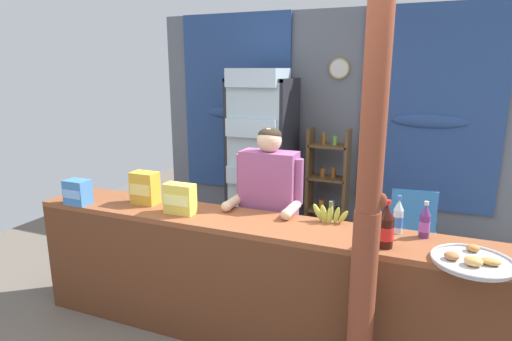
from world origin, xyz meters
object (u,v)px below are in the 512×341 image
object	(u,v)px
drink_fridge	(262,146)
snack_box_choco_powder	(145,188)
timber_post	(367,220)
bottle_shelf_rack	(328,182)
pastry_tray	(473,261)
snack_box_instant_noodle	(180,199)
stall_counter	(248,275)
soda_bottle_grape_soda	(425,222)
snack_box_biscuit	(78,192)
shopkeeper	(269,200)
soda_bottle_water	(398,217)
soda_bottle_cola	(386,227)
plastic_lawn_chair	(411,222)
banana_bunch	(329,214)

from	to	relation	value
drink_fridge	snack_box_choco_powder	distance (m)	1.94
timber_post	bottle_shelf_rack	world-z (taller)	timber_post
pastry_tray	snack_box_instant_noodle	bearing A→B (deg)	176.77
stall_counter	soda_bottle_grape_soda	size ratio (longest dim) A/B	14.73
soda_bottle_grape_soda	snack_box_biscuit	size ratio (longest dim) A/B	1.21
shopkeeper	pastry_tray	world-z (taller)	shopkeeper
drink_fridge	pastry_tray	size ratio (longest dim) A/B	4.52
bottle_shelf_rack	snack_box_choco_powder	distance (m)	2.41
soda_bottle_grape_soda	soda_bottle_water	xyz separation A→B (m)	(-0.16, 0.01, 0.01)
timber_post	soda_bottle_grape_soda	size ratio (longest dim) A/B	10.42
timber_post	soda_bottle_cola	xyz separation A→B (m)	(0.08, 0.28, -0.13)
stall_counter	bottle_shelf_rack	xyz separation A→B (m)	(0.03, 2.31, 0.11)
shopkeeper	soda_bottle_water	distance (m)	1.01
stall_counter	drink_fridge	xyz separation A→B (m)	(-0.72, 2.08, 0.52)
drink_fridge	plastic_lawn_chair	world-z (taller)	drink_fridge
timber_post	banana_bunch	bearing A→B (deg)	120.27
shopkeeper	soda_bottle_cola	xyz separation A→B (m)	(0.93, -0.49, 0.08)
stall_counter	soda_bottle_grape_soda	bearing A→B (deg)	12.54
drink_fridge	snack_box_biscuit	xyz separation A→B (m)	(-0.71, -2.15, -0.06)
soda_bottle_cola	timber_post	bearing A→B (deg)	-105.16
drink_fridge	bottle_shelf_rack	xyz separation A→B (m)	(0.75, 0.24, -0.41)
drink_fridge	soda_bottle_water	distance (m)	2.47
timber_post	drink_fridge	xyz separation A→B (m)	(-1.55, 2.36, -0.10)
stall_counter	timber_post	bearing A→B (deg)	-18.82
stall_counter	plastic_lawn_chair	xyz separation A→B (m)	(1.00, 1.76, -0.08)
bottle_shelf_rack	soda_bottle_cola	xyz separation A→B (m)	(0.87, -2.32, 0.38)
pastry_tray	banana_bunch	size ratio (longest dim) A/B	1.63
soda_bottle_grape_soda	snack_box_biscuit	distance (m)	2.56
snack_box_choco_powder	soda_bottle_water	bearing A→B (deg)	3.25
timber_post	snack_box_instant_noodle	bearing A→B (deg)	166.51
bottle_shelf_rack	snack_box_biscuit	size ratio (longest dim) A/B	6.62
plastic_lawn_chair	soda_bottle_water	distance (m)	1.60
timber_post	soda_bottle_water	distance (m)	0.57
soda_bottle_water	banana_bunch	distance (m)	0.46
plastic_lawn_chair	snack_box_biscuit	distance (m)	3.09
soda_bottle_cola	snack_box_choco_powder	xyz separation A→B (m)	(-1.85, 0.15, 0.00)
timber_post	snack_box_instant_noodle	size ratio (longest dim) A/B	10.84
banana_bunch	snack_box_choco_powder	bearing A→B (deg)	-174.86
soda_bottle_grape_soda	snack_box_biscuit	xyz separation A→B (m)	(-2.54, -0.32, -0.00)
bottle_shelf_rack	soda_bottle_water	size ratio (longest dim) A/B	5.14
stall_counter	soda_bottle_water	size ratio (longest dim) A/B	13.79
soda_bottle_water	banana_bunch	world-z (taller)	soda_bottle_water
timber_post	shopkeeper	world-z (taller)	timber_post
soda_bottle_grape_soda	soda_bottle_water	world-z (taller)	soda_bottle_water
stall_counter	snack_box_biscuit	bearing A→B (deg)	-177.22
shopkeeper	snack_box_instant_noodle	bearing A→B (deg)	-141.30
soda_bottle_cola	banana_bunch	bearing A→B (deg)	144.77
plastic_lawn_chair	soda_bottle_cola	xyz separation A→B (m)	(-0.10, -1.77, 0.57)
snack_box_choco_powder	plastic_lawn_chair	bearing A→B (deg)	39.59
bottle_shelf_rack	snack_box_biscuit	world-z (taller)	bottle_shelf_rack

